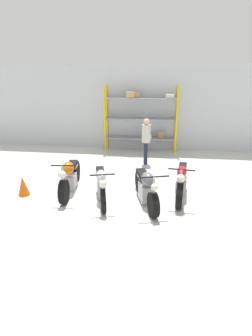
{
  "coord_description": "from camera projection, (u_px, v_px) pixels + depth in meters",
  "views": [
    {
      "loc": [
        0.91,
        -6.52,
        3.21
      ],
      "look_at": [
        0.0,
        0.4,
        0.7
      ],
      "focal_mm": 28.0,
      "sensor_mm": 36.0,
      "label": 1
    }
  ],
  "objects": [
    {
      "name": "back_wall",
      "position": [
        140.0,
        108.0,
        11.38
      ],
      "size": [
        30.0,
        0.08,
        3.6
      ],
      "color": "silver",
      "rests_on": "ground_plane"
    },
    {
      "name": "motorcycle_red",
      "position": [
        181.0,
        181.0,
        7.17
      ],
      "size": [
        0.65,
        2.06,
        1.03
      ],
      "rotation": [
        0.0,
        0.0,
        -1.69
      ],
      "color": "black",
      "rests_on": "ground_plane"
    },
    {
      "name": "motorcycle_white",
      "position": [
        101.0,
        184.0,
        7.01
      ],
      "size": [
        0.82,
        2.02,
        0.98
      ],
      "rotation": [
        0.0,
        0.0,
        -1.29
      ],
      "color": "black",
      "rests_on": "ground_plane"
    },
    {
      "name": "motorcycle_grey",
      "position": [
        146.0,
        188.0,
        6.82
      ],
      "size": [
        0.94,
        2.02,
        1.01
      ],
      "rotation": [
        0.0,
        0.0,
        -1.27
      ],
      "color": "black",
      "rests_on": "ground_plane"
    },
    {
      "name": "ground_plane",
      "position": [
        124.0,
        196.0,
        7.28
      ],
      "size": [
        30.0,
        30.0,
        0.0
      ],
      "primitive_type": "plane",
      "color": "silver"
    },
    {
      "name": "traffic_cone",
      "position": [
        23.0,
        186.0,
        7.28
      ],
      "size": [
        0.32,
        0.32,
        0.55
      ],
      "color": "orange",
      "rests_on": "ground_plane"
    },
    {
      "name": "person_browsing",
      "position": [
        146.0,
        138.0,
        9.62
      ],
      "size": [
        0.35,
        0.35,
        1.71
      ],
      "rotation": [
        0.0,
        0.0,
        3.26
      ],
      "color": "#1E2338",
      "rests_on": "ground_plane"
    },
    {
      "name": "motorcycle_orange",
      "position": [
        70.0,
        177.0,
        7.48
      ],
      "size": [
        0.57,
        2.17,
        1.04
      ],
      "rotation": [
        0.0,
        0.0,
        -1.46
      ],
      "color": "black",
      "rests_on": "ground_plane"
    },
    {
      "name": "shelving_rack",
      "position": [
        142.0,
        118.0,
        11.14
      ],
      "size": [
        3.1,
        0.63,
        2.76
      ],
      "color": "yellow",
      "rests_on": "ground_plane"
    }
  ]
}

